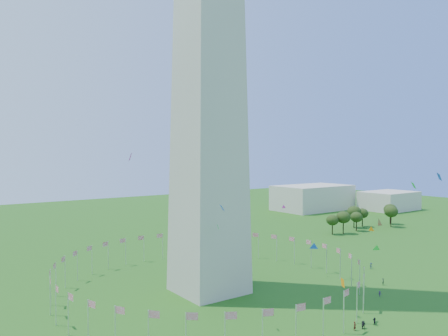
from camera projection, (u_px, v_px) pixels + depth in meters
The scene contains 6 objects.
flag_ring at pixel (209, 275), 117.77m from camera, with size 80.24×80.24×9.00m.
gov_building_east_a at pixel (313, 198), 286.67m from camera, with size 50.00×30.00×16.00m, color beige.
gov_building_east_b at pixel (389, 201), 286.03m from camera, with size 35.00×25.00×12.00m, color beige.
crowd at pixel (379, 331), 89.26m from camera, with size 106.59×74.88×1.97m.
kites_aloft at pixel (326, 229), 103.65m from camera, with size 114.48×55.37×30.85m.
tree_line_east at pixel (364, 219), 214.44m from camera, with size 53.32×16.25×10.75m.
Camera 1 is at (-65.40, -46.73, 37.43)m, focal length 35.00 mm.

